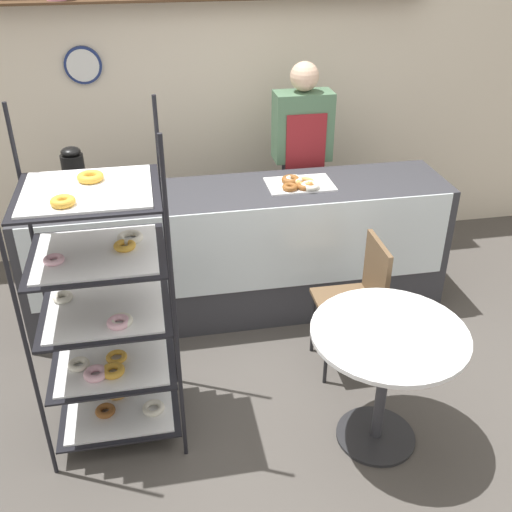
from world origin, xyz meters
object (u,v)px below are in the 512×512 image
object	(u,v)px
person_worker	(301,163)
cafe_table	(386,359)
pastry_rack	(105,312)
coffee_carafe	(75,177)
donut_tray_counter	(299,183)
cafe_chair	(360,292)

from	to	relation	value
person_worker	cafe_table	world-z (taller)	person_worker
pastry_rack	coffee_carafe	size ratio (longest dim) A/B	4.74
person_worker	donut_tray_counter	world-z (taller)	person_worker
pastry_rack	cafe_chair	xyz separation A→B (m)	(1.51, 0.28, -0.24)
cafe_table	donut_tray_counter	world-z (taller)	donut_tray_counter
coffee_carafe	donut_tray_counter	size ratio (longest dim) A/B	0.84
cafe_chair	donut_tray_counter	xyz separation A→B (m)	(-0.21, 0.77, 0.42)
pastry_rack	person_worker	world-z (taller)	pastry_rack
pastry_rack	coffee_carafe	distance (m)	1.10
cafe_table	coffee_carafe	xyz separation A→B (m)	(-1.60, 1.41, 0.57)
pastry_rack	cafe_chair	size ratio (longest dim) A/B	2.04
cafe_table	donut_tray_counter	size ratio (longest dim) A/B	1.77
person_worker	coffee_carafe	xyz separation A→B (m)	(-1.62, -0.53, 0.22)
person_worker	donut_tray_counter	size ratio (longest dim) A/B	3.68
pastry_rack	coffee_carafe	bearing A→B (deg)	99.70
pastry_rack	donut_tray_counter	xyz separation A→B (m)	(1.30, 1.04, 0.19)
person_worker	coffee_carafe	distance (m)	1.72
person_worker	coffee_carafe	bearing A→B (deg)	-161.90
pastry_rack	cafe_chair	world-z (taller)	pastry_rack
pastry_rack	cafe_table	distance (m)	1.49
cafe_chair	coffee_carafe	world-z (taller)	coffee_carafe
cafe_table	coffee_carafe	world-z (taller)	coffee_carafe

